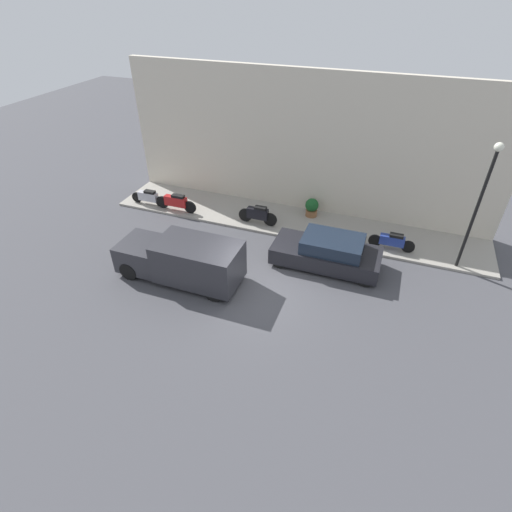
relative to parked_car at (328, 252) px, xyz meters
name	(u,v)px	position (x,y,z in m)	size (l,w,h in m)	color
ground_plane	(252,291)	(-2.57, 2.25, -0.64)	(60.00, 60.00, 0.00)	#47474C
sidewalk	(292,222)	(2.79, 2.25, -0.59)	(2.83, 17.58, 0.11)	gray
building_facade	(305,145)	(4.35, 2.25, 2.64)	(0.30, 17.58, 6.56)	beige
parked_car	(328,252)	(0.00, 0.00, 0.00)	(1.83, 4.28, 1.35)	black
delivery_van	(181,259)	(-2.75, 5.06, 0.24)	(1.80, 4.84, 1.72)	#2D2D33
scooter_silver	(148,197)	(1.85, 9.53, -0.11)	(0.30, 1.92, 0.78)	#B7B7BF
motorcycle_blue	(392,241)	(1.96, -2.35, -0.13)	(0.30, 1.91, 0.75)	navy
motorcycle_red	(176,202)	(1.78, 7.89, -0.06)	(0.30, 2.15, 0.86)	#B21E1E
motorcycle_black	(258,214)	(2.00, 3.70, -0.05)	(0.30, 1.88, 0.89)	black
streetlamp	(482,194)	(1.66, -4.95, 2.65)	(0.31, 0.31, 5.07)	black
potted_plant	(312,207)	(3.58, 1.52, -0.07)	(0.64, 0.64, 0.90)	brown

